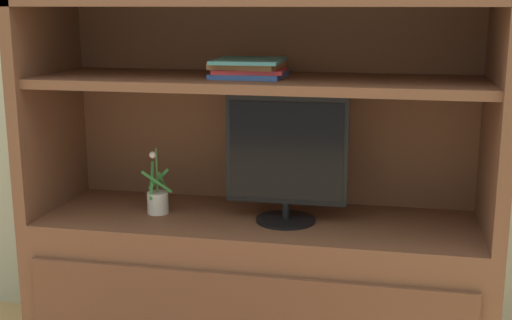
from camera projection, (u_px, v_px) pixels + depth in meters
The scene contains 5 objects.
painted_rear_wall at pixel (275, 21), 2.92m from camera, with size 6.00×0.10×2.80m, color #ADB29E.
media_console at pixel (259, 253), 2.80m from camera, with size 1.83×0.61×1.50m.
tv_monitor at pixel (286, 159), 2.66m from camera, with size 0.48×0.24×0.50m.
potted_plant at pixel (158, 200), 2.81m from camera, with size 0.12×0.10×0.27m.
magazine_stack at pixel (249, 68), 2.63m from camera, with size 0.29×0.29×0.07m.
Camera 1 is at (0.53, -2.19, 1.47)m, focal length 48.07 mm.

